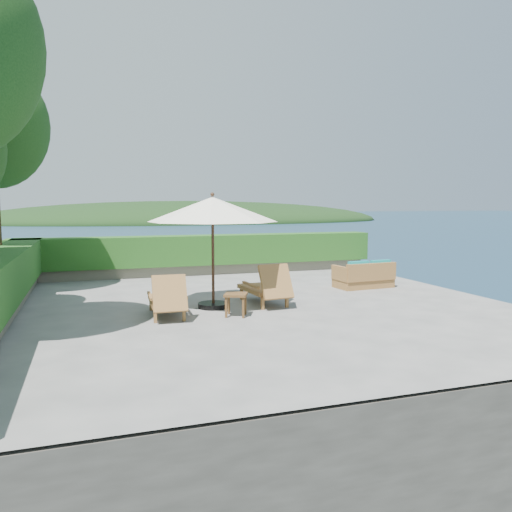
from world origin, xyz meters
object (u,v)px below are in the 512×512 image
object	(u,v)px
lounge_left	(167,298)
wicker_loveseat	(364,277)
patio_umbrella	(213,211)
side_table	(236,297)
lounge_right	(266,287)

from	to	relation	value
lounge_left	wicker_loveseat	distance (m)	6.33
lounge_left	wicker_loveseat	world-z (taller)	lounge_left
patio_umbrella	side_table	size ratio (longest dim) A/B	5.99
side_table	lounge_right	bearing A→B (deg)	42.76
lounge_right	lounge_left	bearing A→B (deg)	-171.27
patio_umbrella	lounge_left	distance (m)	2.29
patio_umbrella	wicker_loveseat	bearing A→B (deg)	15.54
patio_umbrella	wicker_loveseat	distance (m)	5.39
side_table	wicker_loveseat	world-z (taller)	wicker_loveseat
lounge_left	side_table	size ratio (longest dim) A/B	2.76
patio_umbrella	lounge_left	xyz separation A→B (m)	(-1.17, -0.64, -1.87)
lounge_left	patio_umbrella	bearing A→B (deg)	31.10
lounge_left	wicker_loveseat	xyz separation A→B (m)	(6.01, 1.98, -0.09)
patio_umbrella	side_table	distance (m)	2.14
wicker_loveseat	patio_umbrella	bearing A→B (deg)	-169.11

